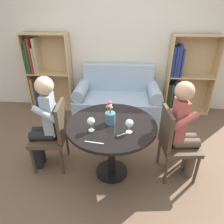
{
  "coord_description": "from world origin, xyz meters",
  "views": [
    {
      "loc": [
        0.14,
        -1.89,
        1.92
      ],
      "look_at": [
        0.0,
        0.05,
        0.86
      ],
      "focal_mm": 32.0,
      "sensor_mm": 36.0,
      "label": 1
    }
  ],
  "objects_px": {
    "bookshelf_left": "(44,74)",
    "person_left": "(44,122)",
    "flower_vase": "(110,116)",
    "bookshelf_right": "(183,79)",
    "person_right": "(184,129)",
    "wine_glass_left": "(91,122)",
    "chair_left": "(54,133)",
    "couch": "(118,100)",
    "chair_right": "(174,141)",
    "wine_glass_right": "(129,124)"
  },
  "relations": [
    {
      "from": "bookshelf_left",
      "to": "wine_glass_left",
      "type": "xyz_separation_m",
      "value": [
        1.25,
        -1.92,
        0.15
      ]
    },
    {
      "from": "chair_right",
      "to": "person_right",
      "type": "height_order",
      "value": "person_right"
    },
    {
      "from": "bookshelf_right",
      "to": "flower_vase",
      "type": "xyz_separation_m",
      "value": [
        -1.23,
        -1.76,
        0.16
      ]
    },
    {
      "from": "bookshelf_right",
      "to": "wine_glass_right",
      "type": "height_order",
      "value": "bookshelf_right"
    },
    {
      "from": "wine_glass_left",
      "to": "bookshelf_left",
      "type": "bearing_deg",
      "value": 122.99
    },
    {
      "from": "bookshelf_right",
      "to": "wine_glass_right",
      "type": "relative_size",
      "value": 9.74
    },
    {
      "from": "chair_right",
      "to": "wine_glass_left",
      "type": "height_order",
      "value": "chair_right"
    },
    {
      "from": "chair_left",
      "to": "flower_vase",
      "type": "relative_size",
      "value": 3.31
    },
    {
      "from": "person_left",
      "to": "wine_glass_left",
      "type": "relative_size",
      "value": 7.89
    },
    {
      "from": "bookshelf_right",
      "to": "person_right",
      "type": "distance_m",
      "value": 1.75
    },
    {
      "from": "person_right",
      "to": "flower_vase",
      "type": "distance_m",
      "value": 0.86
    },
    {
      "from": "wine_glass_left",
      "to": "bookshelf_right",
      "type": "bearing_deg",
      "value": 53.73
    },
    {
      "from": "chair_left",
      "to": "person_right",
      "type": "height_order",
      "value": "person_right"
    },
    {
      "from": "bookshelf_right",
      "to": "couch",
      "type": "bearing_deg",
      "value": -167.39
    },
    {
      "from": "bookshelf_right",
      "to": "bookshelf_left",
      "type": "bearing_deg",
      "value": -179.98
    },
    {
      "from": "wine_glass_right",
      "to": "bookshelf_right",
      "type": "bearing_deg",
      "value": 62.15
    },
    {
      "from": "chair_left",
      "to": "wine_glass_left",
      "type": "height_order",
      "value": "chair_left"
    },
    {
      "from": "bookshelf_right",
      "to": "wine_glass_right",
      "type": "distance_m",
      "value": 2.18
    },
    {
      "from": "person_left",
      "to": "wine_glass_right",
      "type": "xyz_separation_m",
      "value": [
        1.01,
        -0.25,
        0.18
      ]
    },
    {
      "from": "wine_glass_right",
      "to": "flower_vase",
      "type": "bearing_deg",
      "value": 141.82
    },
    {
      "from": "couch",
      "to": "chair_right",
      "type": "xyz_separation_m",
      "value": [
        0.73,
        -1.45,
        0.18
      ]
    },
    {
      "from": "person_left",
      "to": "wine_glass_right",
      "type": "distance_m",
      "value": 1.06
    },
    {
      "from": "couch",
      "to": "chair_right",
      "type": "height_order",
      "value": "couch"
    },
    {
      "from": "wine_glass_right",
      "to": "bookshelf_left",
      "type": "bearing_deg",
      "value": 130.51
    },
    {
      "from": "person_right",
      "to": "flower_vase",
      "type": "bearing_deg",
      "value": 87.76
    },
    {
      "from": "chair_right",
      "to": "person_right",
      "type": "relative_size",
      "value": 0.73
    },
    {
      "from": "bookshelf_right",
      "to": "chair_right",
      "type": "bearing_deg",
      "value": -105.44
    },
    {
      "from": "chair_left",
      "to": "wine_glass_left",
      "type": "relative_size",
      "value": 5.76
    },
    {
      "from": "bookshelf_left",
      "to": "wine_glass_right",
      "type": "relative_size",
      "value": 9.74
    },
    {
      "from": "bookshelf_right",
      "to": "person_right",
      "type": "relative_size",
      "value": 1.19
    },
    {
      "from": "chair_right",
      "to": "person_right",
      "type": "bearing_deg",
      "value": -86.04
    },
    {
      "from": "bookshelf_right",
      "to": "chair_left",
      "type": "distance_m",
      "value": 2.57
    },
    {
      "from": "couch",
      "to": "chair_left",
      "type": "xyz_separation_m",
      "value": [
        -0.73,
        -1.4,
        0.18
      ]
    },
    {
      "from": "chair_left",
      "to": "flower_vase",
      "type": "distance_m",
      "value": 0.79
    },
    {
      "from": "bookshelf_left",
      "to": "person_left",
      "type": "bearing_deg",
      "value": -69.4
    },
    {
      "from": "chair_left",
      "to": "wine_glass_left",
      "type": "distance_m",
      "value": 0.69
    },
    {
      "from": "chair_right",
      "to": "person_left",
      "type": "bearing_deg",
      "value": 82.49
    },
    {
      "from": "bookshelf_right",
      "to": "chair_left",
      "type": "height_order",
      "value": "bookshelf_right"
    },
    {
      "from": "wine_glass_right",
      "to": "couch",
      "type": "bearing_deg",
      "value": 96.62
    },
    {
      "from": "bookshelf_right",
      "to": "person_right",
      "type": "bearing_deg",
      "value": -102.78
    },
    {
      "from": "person_right",
      "to": "wine_glass_left",
      "type": "distance_m",
      "value": 1.07
    },
    {
      "from": "couch",
      "to": "wine_glass_left",
      "type": "bearing_deg",
      "value": -97.0
    },
    {
      "from": "bookshelf_left",
      "to": "bookshelf_right",
      "type": "height_order",
      "value": "same"
    },
    {
      "from": "flower_vase",
      "to": "bookshelf_left",
      "type": "bearing_deg",
      "value": 129.2
    },
    {
      "from": "bookshelf_right",
      "to": "wine_glass_right",
      "type": "bearing_deg",
      "value": -117.85
    },
    {
      "from": "bookshelf_left",
      "to": "chair_right",
      "type": "relative_size",
      "value": 1.62
    },
    {
      "from": "wine_glass_right",
      "to": "chair_right",
      "type": "bearing_deg",
      "value": 20.54
    },
    {
      "from": "bookshelf_right",
      "to": "chair_left",
      "type": "relative_size",
      "value": 1.62
    },
    {
      "from": "couch",
      "to": "chair_right",
      "type": "relative_size",
      "value": 1.71
    },
    {
      "from": "person_left",
      "to": "flower_vase",
      "type": "distance_m",
      "value": 0.82
    }
  ]
}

